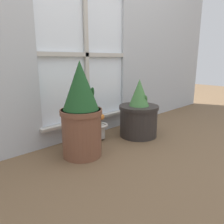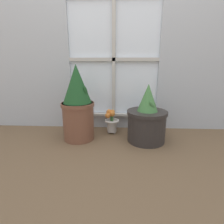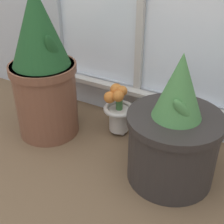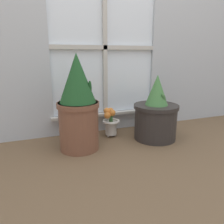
{
  "view_description": "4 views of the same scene",
  "coord_description": "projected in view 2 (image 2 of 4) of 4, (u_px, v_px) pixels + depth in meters",
  "views": [
    {
      "loc": [
        -1.25,
        -1.04,
        0.73
      ],
      "look_at": [
        0.0,
        0.26,
        0.29
      ],
      "focal_mm": 35.0,
      "sensor_mm": 36.0,
      "label": 1
    },
    {
      "loc": [
        0.08,
        -1.34,
        0.72
      ],
      "look_at": [
        -0.0,
        0.3,
        0.26
      ],
      "focal_mm": 28.0,
      "sensor_mm": 36.0,
      "label": 2
    },
    {
      "loc": [
        0.6,
        -0.75,
        0.92
      ],
      "look_at": [
        0.03,
        0.26,
        0.21
      ],
      "focal_mm": 50.0,
      "sensor_mm": 36.0,
      "label": 3
    },
    {
      "loc": [
        -0.63,
        -1.3,
        0.71
      ],
      "look_at": [
        -0.03,
        0.34,
        0.24
      ],
      "focal_mm": 35.0,
      "sensor_mm": 36.0,
      "label": 4
    }
  ],
  "objects": [
    {
      "name": "potted_plant_left",
      "position": [
        78.0,
        105.0,
        1.65
      ],
      "size": [
        0.31,
        0.31,
        0.72
      ],
      "color": "brown",
      "rests_on": "ground_plane"
    },
    {
      "name": "wall_with_window",
      "position": [
        114.0,
        6.0,
        1.73
      ],
      "size": [
        4.4,
        0.1,
        2.5
      ],
      "color": "#B2B7BC",
      "rests_on": "ground_plane"
    },
    {
      "name": "potted_plant_right",
      "position": [
        147.0,
        120.0,
        1.64
      ],
      "size": [
        0.37,
        0.37,
        0.55
      ],
      "color": "#2D2826",
      "rests_on": "ground_plane"
    },
    {
      "name": "ground_plane",
      "position": [
        111.0,
        151.0,
        1.49
      ],
      "size": [
        10.0,
        10.0,
        0.0
      ],
      "primitive_type": "plane",
      "color": "brown"
    },
    {
      "name": "flower_vase",
      "position": [
        111.0,
        121.0,
        1.85
      ],
      "size": [
        0.16,
        0.16,
        0.26
      ],
      "color": "#BCB7AD",
      "rests_on": "ground_plane"
    }
  ]
}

